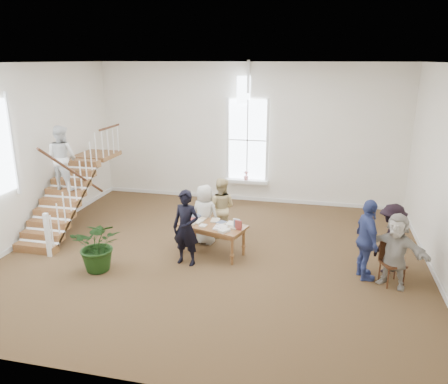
% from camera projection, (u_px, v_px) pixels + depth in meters
% --- Properties ---
extents(ground, '(10.00, 10.00, 0.00)m').
position_uv_depth(ground, '(214.00, 255.00, 10.63)').
color(ground, '#4E391E').
rests_on(ground, ground).
extents(room_shell, '(10.49, 10.00, 10.00)m').
position_uv_depth(room_shell, '(246.00, 189.00, 14.61)').
color(room_shell, white).
rests_on(room_shell, ground).
extents(staircase, '(1.10, 4.10, 2.92)m').
position_uv_depth(staircase, '(65.00, 173.00, 11.79)').
color(staircase, brown).
rests_on(staircase, ground).
extents(library_table, '(1.76, 1.22, 0.81)m').
position_uv_depth(library_table, '(212.00, 228.00, 10.53)').
color(library_table, brown).
rests_on(library_table, ground).
extents(police_officer, '(0.71, 0.52, 1.77)m').
position_uv_depth(police_officer, '(186.00, 228.00, 9.95)').
color(police_officer, black).
rests_on(police_officer, ground).
extents(elderly_woman, '(0.85, 0.66, 1.56)m').
position_uv_depth(elderly_woman, '(205.00, 214.00, 11.13)').
color(elderly_woman, beige).
rests_on(elderly_woman, ground).
extents(person_yellow, '(0.81, 0.64, 1.63)m').
position_uv_depth(person_yellow, '(221.00, 208.00, 11.52)').
color(person_yellow, '#DAC488').
rests_on(person_yellow, ground).
extents(woman_cluster_a, '(0.69, 1.12, 1.79)m').
position_uv_depth(woman_cluster_a, '(367.00, 240.00, 9.26)').
color(woman_cluster_a, '#384686').
rests_on(woman_cluster_a, ground).
extents(woman_cluster_b, '(1.10, 1.17, 1.59)m').
position_uv_depth(woman_cluster_b, '(391.00, 239.00, 9.59)').
color(woman_cluster_b, black).
rests_on(woman_cluster_b, ground).
extents(woman_cluster_c, '(1.53, 1.11, 1.60)m').
position_uv_depth(woman_cluster_c, '(395.00, 250.00, 8.99)').
color(woman_cluster_c, '#B4ADA2').
rests_on(woman_cluster_c, ground).
extents(floor_plant, '(1.28, 1.17, 1.22)m').
position_uv_depth(floor_plant, '(99.00, 245.00, 9.72)').
color(floor_plant, '#163410').
rests_on(floor_plant, ground).
extents(side_chair, '(0.57, 0.57, 1.02)m').
position_uv_depth(side_chair, '(391.00, 258.00, 9.19)').
color(side_chair, '#391C0F').
rests_on(side_chair, ground).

